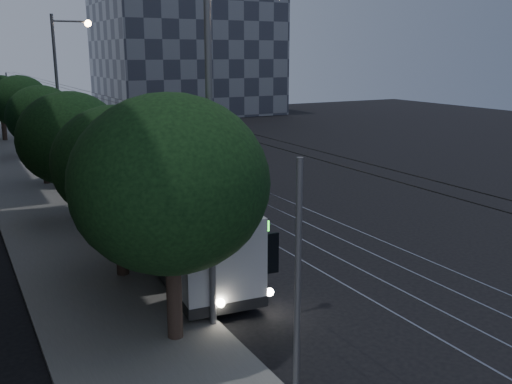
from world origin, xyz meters
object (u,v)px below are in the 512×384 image
(car_white_c, at_px, (70,148))
(streetlamp_near, at_px, (223,123))
(car_white_d, at_px, (66,140))
(streetlamp_far, at_px, (64,82))
(pickup_silver, at_px, (96,179))
(car_white_b, at_px, (81,164))
(trolleybus, at_px, (174,218))
(car_white_a, at_px, (121,177))

(car_white_c, xyz_separation_m, streetlamp_near, (-1.65, -32.51, 5.53))
(car_white_d, xyz_separation_m, streetlamp_far, (-2.08, -12.96, 5.59))
(pickup_silver, xyz_separation_m, car_white_b, (0.41, 6.00, -0.18))
(trolleybus, xyz_separation_m, streetlamp_near, (-0.68, -6.18, 4.46))
(car_white_c, bearing_deg, car_white_b, -82.21)
(streetlamp_near, bearing_deg, trolleybus, 83.70)
(trolleybus, relative_size, pickup_silver, 1.94)
(car_white_a, height_order, car_white_c, car_white_a)
(car_white_a, bearing_deg, car_white_c, 97.34)
(pickup_silver, xyz_separation_m, car_white_a, (1.60, 0.50, -0.16))
(pickup_silver, relative_size, car_white_b, 1.31)
(car_white_b, xyz_separation_m, car_white_c, (0.76, 7.80, -0.08))
(trolleybus, xyz_separation_m, car_white_a, (1.40, 13.03, -0.97))
(streetlamp_far, bearing_deg, trolleybus, -87.79)
(trolleybus, distance_m, car_white_d, 30.66)
(car_white_a, relative_size, car_white_b, 0.88)
(pickup_silver, distance_m, streetlamp_far, 7.43)
(streetlamp_far, bearing_deg, car_white_d, 80.88)
(car_white_c, bearing_deg, car_white_d, 97.61)
(car_white_c, distance_m, car_white_d, 4.30)
(car_white_b, relative_size, car_white_c, 1.27)
(pickup_silver, height_order, streetlamp_far, streetlamp_far)
(streetlamp_near, bearing_deg, car_white_b, 87.93)
(pickup_silver, relative_size, car_white_c, 1.66)
(car_white_b, xyz_separation_m, streetlamp_far, (-0.89, -0.88, 5.55))
(pickup_silver, bearing_deg, car_white_d, 82.17)
(car_white_d, bearing_deg, streetlamp_far, -75.08)
(car_white_c, relative_size, streetlamp_far, 0.37)
(car_white_a, bearing_deg, streetlamp_near, -90.70)
(trolleybus, bearing_deg, streetlamp_near, -91.10)
(car_white_a, distance_m, streetlamp_near, 20.08)
(car_white_b, distance_m, streetlamp_near, 25.32)
(pickup_silver, height_order, car_white_d, pickup_silver)
(trolleybus, xyz_separation_m, car_white_d, (1.40, 30.61, -1.04))
(car_white_a, xyz_separation_m, car_white_b, (-1.19, 5.50, -0.02))
(car_white_a, relative_size, streetlamp_near, 0.42)
(car_white_a, height_order, streetlamp_far, streetlamp_far)
(pickup_silver, height_order, car_white_a, pickup_silver)
(car_white_b, xyz_separation_m, car_white_d, (1.19, 12.07, -0.04))
(car_white_b, bearing_deg, trolleybus, -109.62)
(car_white_a, bearing_deg, car_white_d, 95.49)
(pickup_silver, bearing_deg, car_white_a, 14.58)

